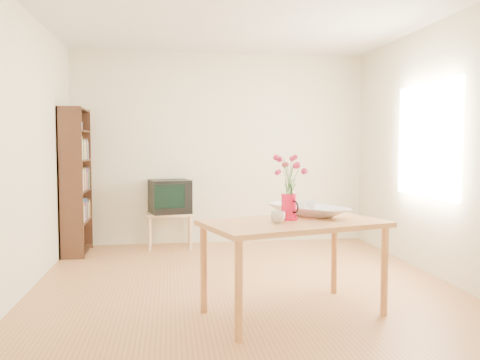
{
  "coord_description": "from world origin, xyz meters",
  "views": [
    {
      "loc": [
        -0.69,
        -4.71,
        1.35
      ],
      "look_at": [
        0.0,
        0.3,
        1.0
      ],
      "focal_mm": 38.0,
      "sensor_mm": 36.0,
      "label": 1
    }
  ],
  "objects": [
    {
      "name": "table",
      "position": [
        0.27,
        -0.83,
        0.67
      ],
      "size": [
        1.56,
        1.16,
        0.75
      ],
      "rotation": [
        0.0,
        0.0,
        0.3
      ],
      "color": "#BA7440",
      "rests_on": "ground"
    },
    {
      "name": "tv_stand",
      "position": [
        -0.7,
        1.97,
        0.39
      ],
      "size": [
        0.6,
        0.45,
        0.46
      ],
      "color": "tan",
      "rests_on": "ground"
    },
    {
      "name": "bookshelf",
      "position": [
        -1.85,
        1.75,
        0.84
      ],
      "size": [
        0.28,
        0.7,
        1.8
      ],
      "color": "black",
      "rests_on": "ground"
    },
    {
      "name": "teacup_b",
      "position": [
        0.51,
        -0.5,
        0.95
      ],
      "size": [
        0.08,
        0.08,
        0.07
      ],
      "primitive_type": "imported",
      "rotation": [
        0.0,
        0.0,
        1.5
      ],
      "color": "white",
      "rests_on": "bowl"
    },
    {
      "name": "pitcher",
      "position": [
        0.25,
        -0.75,
        0.85
      ],
      "size": [
        0.14,
        0.21,
        0.21
      ],
      "rotation": [
        0.0,
        0.0,
        0.39
      ],
      "color": "#EB0D39",
      "rests_on": "table"
    },
    {
      "name": "teacup_a",
      "position": [
        0.43,
        -0.52,
        0.95
      ],
      "size": [
        0.1,
        0.1,
        0.07
      ],
      "primitive_type": "imported",
      "rotation": [
        0.0,
        0.0,
        0.76
      ],
      "color": "white",
      "rests_on": "bowl"
    },
    {
      "name": "flowers",
      "position": [
        0.25,
        -0.75,
        1.12
      ],
      "size": [
        0.24,
        0.24,
        0.34
      ],
      "primitive_type": null,
      "color": "#E9366A",
      "rests_on": "pitcher"
    },
    {
      "name": "bowl",
      "position": [
        0.47,
        -0.52,
        1.0
      ],
      "size": [
        0.72,
        0.72,
        0.49
      ],
      "primitive_type": "imported",
      "rotation": [
        0.0,
        0.0,
        0.59
      ],
      "color": "white",
      "rests_on": "table"
    },
    {
      "name": "room",
      "position": [
        0.03,
        0.0,
        1.3
      ],
      "size": [
        4.5,
        4.5,
        4.5
      ],
      "color": "#A56A3A",
      "rests_on": "ground"
    },
    {
      "name": "television",
      "position": [
        -0.7,
        1.98,
        0.68
      ],
      "size": [
        0.58,
        0.55,
        0.43
      ],
      "rotation": [
        0.0,
        0.0,
        0.21
      ],
      "color": "black",
      "rests_on": "tv_stand"
    },
    {
      "name": "mug",
      "position": [
        0.13,
        -0.9,
        0.79
      ],
      "size": [
        0.16,
        0.16,
        0.09
      ],
      "primitive_type": "imported",
      "rotation": [
        0.0,
        0.0,
        4.11
      ],
      "color": "white",
      "rests_on": "table"
    }
  ]
}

